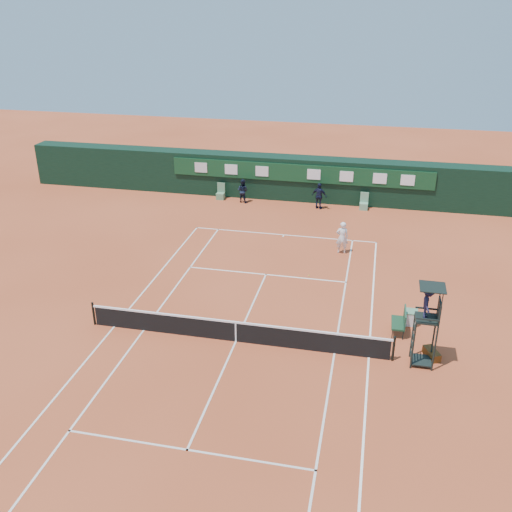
{
  "coord_description": "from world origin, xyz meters",
  "views": [
    {
      "loc": [
        5.1,
        -19.54,
        13.23
      ],
      "look_at": [
        -0.44,
        6.0,
        1.2
      ],
      "focal_mm": 40.0,
      "sensor_mm": 36.0,
      "label": 1
    }
  ],
  "objects": [
    {
      "name": "cooler",
      "position": [
        7.16,
        3.01,
        0.33
      ],
      "size": [
        0.57,
        0.57,
        0.65
      ],
      "color": "white",
      "rests_on": "ground"
    },
    {
      "name": "ground",
      "position": [
        0.0,
        0.0,
        0.0
      ],
      "size": [
        90.0,
        90.0,
        0.0
      ],
      "primitive_type": "plane",
      "color": "#BC502C",
      "rests_on": "ground"
    },
    {
      "name": "player",
      "position": [
        3.59,
        10.0,
        0.93
      ],
      "size": [
        0.73,
        0.53,
        1.85
      ],
      "primitive_type": "imported",
      "rotation": [
        0.0,
        0.0,
        3.27
      ],
      "color": "white",
      "rests_on": "ground"
    },
    {
      "name": "ball_kid_left",
      "position": [
        -3.82,
        17.17,
        0.82
      ],
      "size": [
        0.94,
        0.81,
        1.65
      ],
      "primitive_type": "imported",
      "rotation": [
        0.0,
        0.0,
        2.88
      ],
      "color": "black",
      "rests_on": "ground"
    },
    {
      "name": "tennis_bag",
      "position": [
        7.93,
        0.56,
        0.16
      ],
      "size": [
        0.7,
        0.96,
        0.33
      ],
      "primitive_type": "cube",
      "rotation": [
        0.0,
        0.0,
        0.41
      ],
      "color": "black",
      "rests_on": "ground"
    },
    {
      "name": "umpire_chair",
      "position": [
        7.47,
        0.03,
        2.46
      ],
      "size": [
        0.96,
        0.95,
        3.42
      ],
      "color": "black",
      "rests_on": "ground"
    },
    {
      "name": "back_wall",
      "position": [
        0.0,
        18.74,
        1.51
      ],
      "size": [
        40.0,
        1.65,
        3.0
      ],
      "color": "black",
      "rests_on": "ground"
    },
    {
      "name": "tennis_net",
      "position": [
        0.0,
        0.0,
        0.51
      ],
      "size": [
        12.9,
        0.1,
        1.1
      ],
      "color": "black",
      "rests_on": "ground"
    },
    {
      "name": "linesman_chair_left",
      "position": [
        -5.5,
        17.48,
        0.32
      ],
      "size": [
        0.55,
        0.5,
        1.15
      ],
      "color": "#59895F",
      "rests_on": "ground"
    },
    {
      "name": "ball_kid_right",
      "position": [
        1.53,
        16.96,
        0.9
      ],
      "size": [
        1.13,
        0.72,
        1.79
      ],
      "primitive_type": "imported",
      "rotation": [
        0.0,
        0.0,
        2.85
      ],
      "color": "black",
      "rests_on": "ground"
    },
    {
      "name": "linesman_chair_right",
      "position": [
        4.5,
        17.48,
        0.32
      ],
      "size": [
        0.55,
        0.5,
        1.15
      ],
      "color": "#649974",
      "rests_on": "ground"
    },
    {
      "name": "tennis_ball",
      "position": [
        2.2,
        6.72,
        0.03
      ],
      "size": [
        0.06,
        0.06,
        0.06
      ],
      "primitive_type": "sphere",
      "color": "#D3E034",
      "rests_on": "ground"
    },
    {
      "name": "court_lines",
      "position": [
        0.0,
        0.0,
        0.01
      ],
      "size": [
        11.05,
        23.85,
        0.01
      ],
      "color": "white",
      "rests_on": "ground"
    },
    {
      "name": "player_bench",
      "position": [
        6.71,
        2.17,
        0.6
      ],
      "size": [
        0.56,
        1.2,
        1.1
      ],
      "color": "#173A22",
      "rests_on": "ground"
    }
  ]
}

